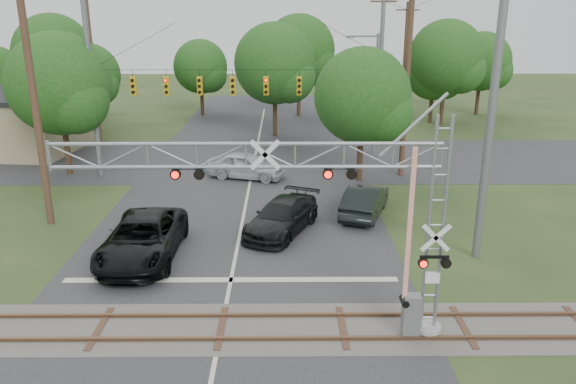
{
  "coord_description": "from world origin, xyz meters",
  "views": [
    {
      "loc": [
        2.08,
        -14.19,
        10.01
      ],
      "look_at": [
        2.24,
        7.5,
        2.97
      ],
      "focal_mm": 35.0,
      "sensor_mm": 36.0,
      "label": 1
    }
  ],
  "objects_px": {
    "traffic_signal_span": "(264,85)",
    "car_dark": "(282,217)",
    "pickup_black": "(143,238)",
    "sedan_silver": "(246,165)",
    "streetlight": "(373,89)",
    "crossing_gantry": "(322,203)"
  },
  "relations": [
    {
      "from": "crossing_gantry",
      "to": "traffic_signal_span",
      "type": "relative_size",
      "value": 0.62
    },
    {
      "from": "car_dark",
      "to": "sedan_silver",
      "type": "relative_size",
      "value": 1.1
    },
    {
      "from": "crossing_gantry",
      "to": "streetlight",
      "type": "distance_m",
      "value": 24.3
    },
    {
      "from": "traffic_signal_span",
      "to": "pickup_black",
      "type": "height_order",
      "value": "traffic_signal_span"
    },
    {
      "from": "traffic_signal_span",
      "to": "streetlight",
      "type": "relative_size",
      "value": 2.27
    },
    {
      "from": "traffic_signal_span",
      "to": "car_dark",
      "type": "distance_m",
      "value": 10.76
    },
    {
      "from": "crossing_gantry",
      "to": "pickup_black",
      "type": "relative_size",
      "value": 1.89
    },
    {
      "from": "car_dark",
      "to": "crossing_gantry",
      "type": "bearing_deg",
      "value": -57.77
    },
    {
      "from": "pickup_black",
      "to": "streetlight",
      "type": "distance_m",
      "value": 21.9
    },
    {
      "from": "traffic_signal_span",
      "to": "sedan_silver",
      "type": "height_order",
      "value": "traffic_signal_span"
    },
    {
      "from": "pickup_black",
      "to": "streetlight",
      "type": "height_order",
      "value": "streetlight"
    },
    {
      "from": "pickup_black",
      "to": "traffic_signal_span",
      "type": "bearing_deg",
      "value": 69.56
    },
    {
      "from": "pickup_black",
      "to": "crossing_gantry",
      "type": "bearing_deg",
      "value": -39.75
    },
    {
      "from": "pickup_black",
      "to": "car_dark",
      "type": "bearing_deg",
      "value": 26.7
    },
    {
      "from": "crossing_gantry",
      "to": "car_dark",
      "type": "relative_size",
      "value": 2.28
    },
    {
      "from": "streetlight",
      "to": "sedan_silver",
      "type": "bearing_deg",
      "value": -145.61
    },
    {
      "from": "traffic_signal_span",
      "to": "sedan_silver",
      "type": "xyz_separation_m",
      "value": [
        -1.14,
        -0.51,
        -4.92
      ]
    },
    {
      "from": "pickup_black",
      "to": "sedan_silver",
      "type": "distance_m",
      "value": 12.38
    },
    {
      "from": "traffic_signal_span",
      "to": "streetlight",
      "type": "xyz_separation_m",
      "value": [
        7.49,
        5.39,
        -0.97
      ]
    },
    {
      "from": "crossing_gantry",
      "to": "pickup_black",
      "type": "distance_m",
      "value": 9.97
    },
    {
      "from": "pickup_black",
      "to": "sedan_silver",
      "type": "height_order",
      "value": "pickup_black"
    },
    {
      "from": "traffic_signal_span",
      "to": "car_dark",
      "type": "height_order",
      "value": "traffic_signal_span"
    }
  ]
}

